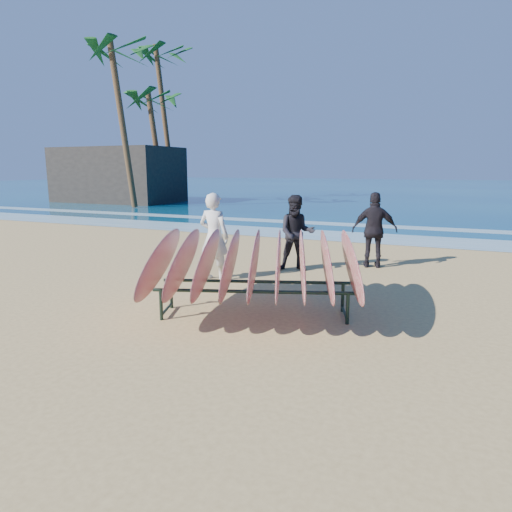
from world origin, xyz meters
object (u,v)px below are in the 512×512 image
(palm_left, at_px, (119,55))
(palm_right, at_px, (163,58))
(person_dark_b, at_px, (375,230))
(building, at_px, (118,175))
(surfboard_rack, at_px, (254,262))
(palm_mid, at_px, (154,102))
(person_white, at_px, (214,237))
(person_dark_a, at_px, (297,233))

(palm_left, height_order, palm_right, palm_right)
(person_dark_b, xyz_separation_m, building, (-20.83, 15.34, 1.01))
(surfboard_rack, distance_m, palm_mid, 26.35)
(person_white, xyz_separation_m, palm_left, (-13.59, 13.66, 7.84))
(person_white, height_order, building, building)
(palm_mid, relative_size, palm_right, 0.69)
(person_dark_b, height_order, palm_left, palm_left)
(surfboard_rack, xyz_separation_m, palm_left, (-15.43, 15.63, 7.88))
(person_white, height_order, palm_right, palm_right)
(building, height_order, palm_right, palm_right)
(palm_left, bearing_deg, surfboard_rack, -45.37)
(surfboard_rack, height_order, palm_left, palm_left)
(person_white, relative_size, palm_left, 0.20)
(palm_left, bearing_deg, person_white, -45.14)
(palm_left, xyz_separation_m, palm_mid, (-0.78, 4.29, -2.01))
(surfboard_rack, distance_m, person_dark_b, 4.77)
(person_dark_a, distance_m, palm_left, 20.79)
(person_white, distance_m, building, 25.37)
(person_white, distance_m, palm_right, 27.24)
(surfboard_rack, xyz_separation_m, palm_mid, (-16.21, 19.92, 5.87))
(building, bearing_deg, palm_mid, -0.88)
(building, relative_size, palm_right, 0.79)
(building, bearing_deg, palm_right, 45.33)
(building, bearing_deg, person_dark_b, -36.37)
(surfboard_rack, bearing_deg, person_dark_a, 77.91)
(palm_mid, bearing_deg, palm_right, 110.71)
(palm_right, bearing_deg, surfboard_rack, -52.63)
(person_dark_b, height_order, palm_right, palm_right)
(person_dark_a, height_order, palm_mid, palm_mid)
(building, distance_m, palm_mid, 5.96)
(person_dark_b, bearing_deg, building, -50.08)
(palm_left, distance_m, palm_right, 7.22)
(person_dark_b, relative_size, palm_right, 0.17)
(building, height_order, palm_left, palm_left)
(surfboard_rack, bearing_deg, person_dark_b, 56.27)
(person_white, xyz_separation_m, person_dark_b, (2.98, 2.66, -0.02))
(surfboard_rack, xyz_separation_m, building, (-19.69, 19.97, 1.03))
(palm_right, bearing_deg, palm_left, -75.64)
(person_dark_a, relative_size, building, 0.21)
(building, xyz_separation_m, palm_right, (2.50, 2.53, 8.22))
(person_white, bearing_deg, palm_mid, -49.70)
(person_dark_b, relative_size, palm_mid, 0.24)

